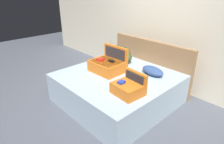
# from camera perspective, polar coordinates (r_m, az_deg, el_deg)

# --- Properties ---
(ground_plane) EXTENTS (12.00, 12.00, 0.00)m
(ground_plane) POSITION_cam_1_polar(r_m,az_deg,el_deg) (3.49, -3.19, -10.77)
(ground_plane) COLOR #4C515B
(back_wall) EXTENTS (8.00, 0.10, 2.60)m
(back_wall) POSITION_cam_1_polar(r_m,az_deg,el_deg) (4.18, 14.42, 13.80)
(back_wall) COLOR beige
(back_wall) RESTS_ON ground
(bed) EXTENTS (1.83, 1.83, 0.53)m
(bed) POSITION_cam_1_polar(r_m,az_deg,el_deg) (3.58, 1.60, -4.75)
(bed) COLOR #99ADBC
(bed) RESTS_ON ground
(headboard) EXTENTS (1.87, 0.08, 0.99)m
(headboard) POSITION_cam_1_polar(r_m,az_deg,el_deg) (4.15, 11.04, 2.46)
(headboard) COLOR olive
(headboard) RESTS_ON ground
(hard_case_large) EXTENTS (0.59, 0.50, 0.44)m
(hard_case_large) POSITION_cam_1_polar(r_m,az_deg,el_deg) (3.57, -1.22, 2.20)
(hard_case_large) COLOR #D16619
(hard_case_large) RESTS_ON bed
(hard_case_medium) EXTENTS (0.44, 0.40, 0.31)m
(hard_case_medium) POSITION_cam_1_polar(r_m,az_deg,el_deg) (2.84, 4.81, -4.49)
(hard_case_medium) COLOR #D16619
(hard_case_medium) RESTS_ON bed
(duffel_bag) EXTENTS (0.52, 0.38, 0.35)m
(duffel_bag) POSITION_cam_1_polar(r_m,az_deg,el_deg) (3.98, 2.75, 4.73)
(duffel_bag) COLOR #2D4C2D
(duffel_bag) RESTS_ON bed
(pillow_near_headboard) EXTENTS (0.47, 0.30, 0.14)m
(pillow_near_headboard) POSITION_cam_1_polar(r_m,az_deg,el_deg) (3.52, 11.85, 0.32)
(pillow_near_headboard) COLOR navy
(pillow_near_headboard) RESTS_ON bed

